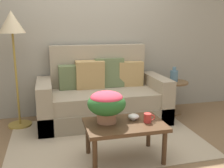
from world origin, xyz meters
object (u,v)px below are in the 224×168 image
Objects in this scene: snack_bowl at (133,117)px; couch at (102,97)px; table_vase at (174,76)px; coffee_table at (125,128)px; potted_plant at (107,103)px; floor_lamp at (12,33)px; coffee_mug at (148,118)px; side_table at (174,91)px.

couch is at bearing 94.98° from snack_bowl.
couch is 8.11× the size of table_vase.
coffee_table is 0.33m from potted_plant.
potted_plant is (1.02, -1.22, -0.70)m from floor_lamp.
floor_lamp is at bearing 137.41° from coffee_mug.
snack_bowl is at bearing -132.70° from side_table.
couch is at bearing -179.61° from side_table.
potted_plant is at bearing 179.32° from snack_bowl.
snack_bowl is at bearing -132.37° from table_vase.
coffee_mug is at bearing -126.77° from side_table.
floor_lamp reaches higher than couch.
coffee_table is at bearing -47.08° from floor_lamp.
floor_lamp reaches higher than snack_bowl.
potted_plant is at bearing -139.79° from side_table.
table_vase is at bearing -0.65° from floor_lamp.
couch reaches higher than coffee_table.
coffee_table is 2.01m from floor_lamp.
coffee_mug is at bearing -126.47° from table_vase.
couch reaches higher than side_table.
table_vase reaches higher than coffee_mug.
couch is at bearing 100.02° from coffee_mug.
floor_lamp is 1.73m from potted_plant.
potted_plant is (-0.20, -1.17, 0.28)m from couch.
coffee_table is at bearing -149.44° from snack_bowl.
coffee_mug is 0.99× the size of snack_bowl.
side_table is 0.33× the size of floor_lamp.
snack_bowl is (1.32, -1.22, -0.88)m from floor_lamp.
couch reaches higher than table_vase.
coffee_table is 0.17m from snack_bowl.
potted_plant is 3.21× the size of snack_bowl.
table_vase is (1.21, 1.26, 0.27)m from coffee_table.
table_vase is (1.09, 1.19, 0.17)m from snack_bowl.
floor_lamp is 12.86× the size of coffee_mug.
snack_bowl is 0.54× the size of table_vase.
couch is 4.66× the size of potted_plant.
coffee_table is at bearing -134.04° from side_table.
floor_lamp reaches higher than coffee_table.
side_table is 1.84m from potted_plant.
table_vase is at bearing 46.27° from coffee_table.
potted_plant is 0.47m from coffee_mug.
couch is 2.25× the size of coffee_table.
side_table is 1.61m from coffee_mug.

